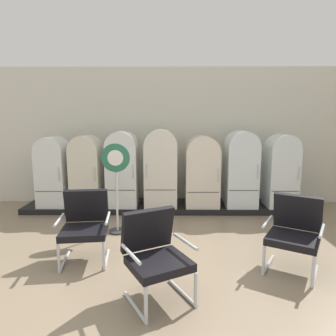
% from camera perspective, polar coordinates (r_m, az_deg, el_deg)
% --- Properties ---
extents(ground, '(12.00, 10.00, 0.05)m').
position_cam_1_polar(ground, '(3.91, -0.81, -21.18)').
color(ground, '#88755D').
extents(back_wall, '(11.76, 0.12, 3.11)m').
position_cam_1_polar(back_wall, '(7.04, -0.14, 6.13)').
color(back_wall, silver).
rests_on(back_wall, ground).
extents(display_plinth, '(6.12, 0.95, 0.12)m').
position_cam_1_polar(display_plinth, '(6.67, -0.20, -7.25)').
color(display_plinth, black).
rests_on(display_plinth, ground).
extents(refrigerator_0, '(0.59, 0.65, 1.48)m').
position_cam_1_polar(refrigerator_0, '(6.83, -20.91, -0.21)').
color(refrigerator_0, white).
rests_on(refrigerator_0, display_plinth).
extents(refrigerator_1, '(0.61, 0.67, 1.50)m').
position_cam_1_polar(refrigerator_1, '(6.61, -15.14, -0.11)').
color(refrigerator_1, beige).
rests_on(refrigerator_1, display_plinth).
extents(refrigerator_2, '(0.64, 0.66, 1.59)m').
position_cam_1_polar(refrigerator_2, '(6.44, -8.62, 0.29)').
color(refrigerator_2, white).
rests_on(refrigerator_2, display_plinth).
extents(refrigerator_3, '(0.68, 0.71, 1.63)m').
position_cam_1_polar(refrigerator_3, '(6.38, -1.36, 0.50)').
color(refrigerator_3, silver).
rests_on(refrigerator_3, display_plinth).
extents(refrigerator_4, '(0.70, 0.63, 1.50)m').
position_cam_1_polar(refrigerator_4, '(6.38, 6.51, -0.27)').
color(refrigerator_4, silver).
rests_on(refrigerator_4, display_plinth).
extents(refrigerator_5, '(0.64, 0.72, 1.60)m').
position_cam_1_polar(refrigerator_5, '(6.55, 13.62, 0.31)').
color(refrigerator_5, white).
rests_on(refrigerator_5, display_plinth).
extents(refrigerator_6, '(0.60, 0.61, 1.53)m').
position_cam_1_polar(refrigerator_6, '(6.75, 20.69, -0.08)').
color(refrigerator_6, white).
rests_on(refrigerator_6, display_plinth).
extents(armchair_left, '(0.73, 0.73, 0.97)m').
position_cam_1_polar(armchair_left, '(4.41, -15.44, -9.95)').
color(armchair_left, silver).
rests_on(armchair_left, ground).
extents(armchair_right, '(0.87, 0.88, 0.97)m').
position_cam_1_polar(armchair_right, '(4.32, 22.83, -10.79)').
color(armchair_right, silver).
rests_on(armchair_right, ground).
extents(armchair_center, '(0.86, 0.88, 0.97)m').
position_cam_1_polar(armchair_center, '(3.40, -2.48, -15.55)').
color(armchair_center, silver).
rests_on(armchair_center, ground).
extents(sign_stand, '(0.48, 0.32, 1.56)m').
position_cam_1_polar(sign_stand, '(5.22, -9.75, -3.77)').
color(sign_stand, '#2D2D30').
rests_on(sign_stand, ground).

